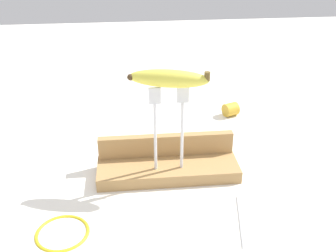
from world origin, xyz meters
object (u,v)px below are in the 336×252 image
(fork_stand_center, at_px, (169,122))
(fork_fallen_far, at_px, (243,236))
(banana_chunk_near, at_px, (231,109))
(wire_coil, at_px, (62,232))
(banana_raised_center, at_px, (169,78))

(fork_stand_center, bearing_deg, fork_fallen_far, -60.12)
(banana_chunk_near, bearing_deg, wire_coil, -133.48)
(fork_stand_center, bearing_deg, wire_coil, -144.46)
(banana_chunk_near, bearing_deg, fork_stand_center, -125.60)
(banana_raised_center, bearing_deg, wire_coil, -144.45)
(banana_raised_center, bearing_deg, fork_fallen_far, -60.11)
(fork_fallen_far, bearing_deg, fork_stand_center, 119.88)
(wire_coil, bearing_deg, banana_chunk_near, 46.52)
(banana_chunk_near, bearing_deg, banana_raised_center, -125.61)
(banana_raised_center, xyz_separation_m, fork_fallen_far, (0.12, -0.21, -0.24))
(fork_stand_center, bearing_deg, banana_raised_center, 166.04)
(fork_stand_center, relative_size, banana_raised_center, 1.16)
(fork_fallen_far, xyz_separation_m, wire_coil, (-0.34, 0.05, -0.00))
(banana_raised_center, distance_m, fork_fallen_far, 0.34)
(banana_raised_center, xyz_separation_m, banana_chunk_near, (0.22, 0.31, -0.23))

